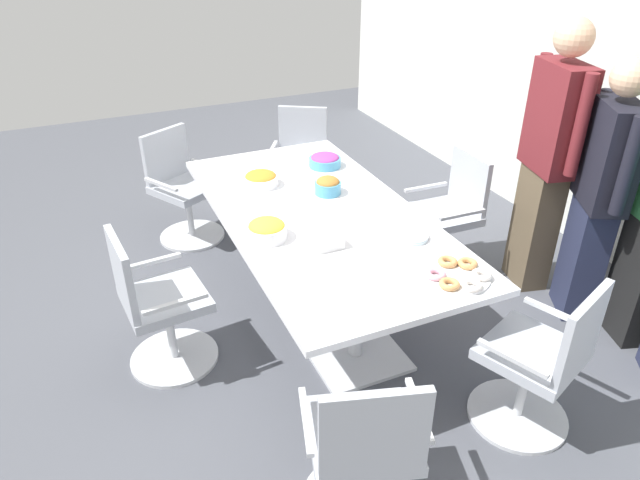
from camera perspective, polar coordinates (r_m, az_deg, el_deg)
name	(u,v)px	position (r m, az deg, el deg)	size (l,w,h in m)	color
ground_plane	(320,308)	(4.13, 0.00, -6.69)	(10.00, 10.00, 0.01)	#4C4F56
back_wall	(620,73)	(4.93, 27.38, 14.37)	(8.00, 0.10, 2.80)	silver
conference_table	(320,230)	(3.78, 0.00, 0.98)	(2.40, 1.20, 0.75)	silver
office_chair_0	(183,192)	(4.94, -13.33, 4.59)	(0.74, 0.74, 0.91)	silver
office_chair_1	(158,309)	(3.56, -15.67, -6.53)	(0.59, 0.59, 0.91)	silver
office_chair_2	(364,453)	(2.68, 4.34, -20.14)	(0.67, 0.67, 0.91)	silver
office_chair_3	(539,366)	(3.26, 20.75, -11.47)	(0.70, 0.70, 0.91)	silver
office_chair_4	(447,220)	(4.48, 12.37, 1.95)	(0.56, 0.56, 0.91)	silver
office_chair_5	(301,166)	(5.32, -1.92, 7.27)	(0.74, 0.74, 0.91)	silver
person_standing_0	(549,156)	(4.24, 21.58, 7.70)	(0.61, 0.32, 1.89)	brown
person_standing_1	(600,192)	(4.05, 25.81, 4.24)	(0.57, 0.40, 1.73)	#232842
snack_bowl_chips_yellow	(267,230)	(3.42, -5.27, 1.03)	(0.24, 0.24, 0.12)	white
snack_bowl_chips_orange	(261,179)	(4.11, -5.84, 6.00)	(0.25, 0.25, 0.10)	white
snack_bowl_candy_mix	(325,160)	(4.41, 0.49, 7.84)	(0.24, 0.24, 0.10)	#4C9EC6
snack_bowl_pretzels	(328,185)	(3.96, 0.78, 5.39)	(0.18, 0.18, 0.12)	#4C9EC6
donut_platter	(458,275)	(3.15, 13.45, -3.35)	(0.35, 0.34, 0.04)	white
plate_stack	(411,236)	(3.47, 8.98, 0.37)	(0.20, 0.20, 0.03)	white
napkin_pile	(327,239)	(3.34, 0.69, 0.08)	(0.16, 0.16, 0.08)	white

